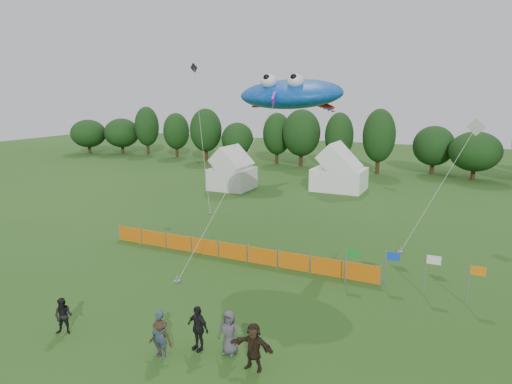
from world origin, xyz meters
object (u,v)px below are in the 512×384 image
at_px(tent_left, 232,172).
at_px(tent_right, 339,172).
at_px(spectator_d, 198,328).
at_px(spectator_f, 253,347).
at_px(spectator_b, 63,316).
at_px(spectator_a, 160,334).
at_px(stingray_kite, 294,94).
at_px(barrier_fence, 233,251).
at_px(spectator_e, 229,332).
at_px(spectator_c, 161,338).

distance_m(tent_left, tent_right, 11.28).
distance_m(spectator_d, spectator_f, 2.59).
bearing_deg(spectator_f, spectator_b, -172.40).
xyz_separation_m(spectator_a, spectator_d, (1.06, 1.04, -0.01)).
xyz_separation_m(tent_right, spectator_d, (3.09, -32.30, -0.98)).
bearing_deg(tent_right, spectator_a, -86.52).
bearing_deg(tent_right, stingray_kite, -83.53).
bearing_deg(spectator_f, barrier_fence, 121.76).
xyz_separation_m(tent_right, spectator_b, (-2.71, -33.70, -1.11)).
distance_m(barrier_fence, spectator_d, 10.15).
height_order(barrier_fence, spectator_e, spectator_e).
bearing_deg(spectator_e, spectator_a, -151.40).
bearing_deg(spectator_d, barrier_fence, 123.56).
bearing_deg(spectator_c, spectator_f, 6.51).
bearing_deg(spectator_e, spectator_d, -168.61).
xyz_separation_m(spectator_c, stingray_kite, (0.17, 13.63, 9.19)).
height_order(tent_right, spectator_a, tent_right).
xyz_separation_m(tent_right, spectator_c, (2.06, -33.34, -1.14)).
relative_size(tent_right, stingray_kite, 0.34).
relative_size(tent_left, spectator_a, 2.21).
distance_m(spectator_b, spectator_e, 7.28).
distance_m(spectator_b, spectator_c, 4.79).
bearing_deg(spectator_a, spectator_b, -174.69).
bearing_deg(barrier_fence, spectator_d, -69.67).
height_order(barrier_fence, spectator_b, spectator_b).
xyz_separation_m(tent_left, spectator_a, (12.46, -29.05, -0.91)).
xyz_separation_m(tent_left, tent_right, (10.44, 4.29, 0.06)).
bearing_deg(spectator_d, spectator_e, 25.31).
height_order(tent_left, stingray_kite, stingray_kite).
distance_m(barrier_fence, spectator_e, 10.42).
relative_size(spectator_e, spectator_f, 0.99).
distance_m(tent_left, spectator_a, 31.62).
height_order(tent_right, spectator_b, tent_right).
relative_size(barrier_fence, spectator_d, 9.63).
xyz_separation_m(barrier_fence, stingray_kite, (2.67, 3.08, 9.46)).
bearing_deg(spectator_f, spectator_c, -167.80).
height_order(spectator_b, spectator_f, spectator_f).
bearing_deg(spectator_e, tent_right, 97.07).
distance_m(tent_left, spectator_f, 32.54).
bearing_deg(spectator_a, tent_left, 114.08).
bearing_deg(spectator_a, tent_right, 94.34).
bearing_deg(barrier_fence, spectator_c, -76.69).
bearing_deg(spectator_f, spectator_d, 174.15).
height_order(spectator_d, spectator_f, spectator_d).
xyz_separation_m(tent_left, spectator_c, (12.50, -29.06, -1.09)).
xyz_separation_m(barrier_fence, spectator_a, (2.46, -10.55, 0.44)).
relative_size(spectator_e, stingray_kite, 0.11).
bearing_deg(spectator_c, tent_right, 87.60).
xyz_separation_m(spectator_a, spectator_b, (-4.74, -0.37, -0.14)).
relative_size(spectator_c, spectator_f, 0.84).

